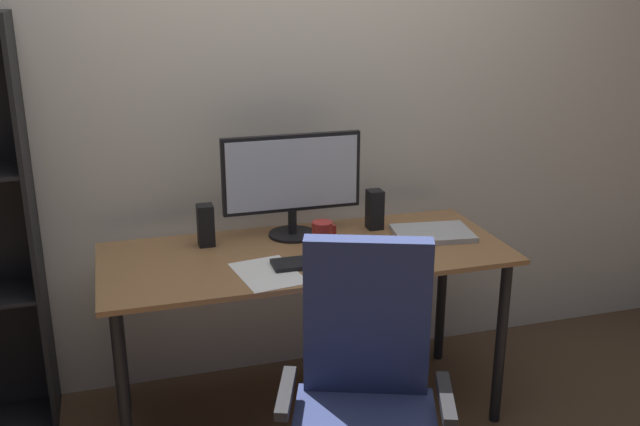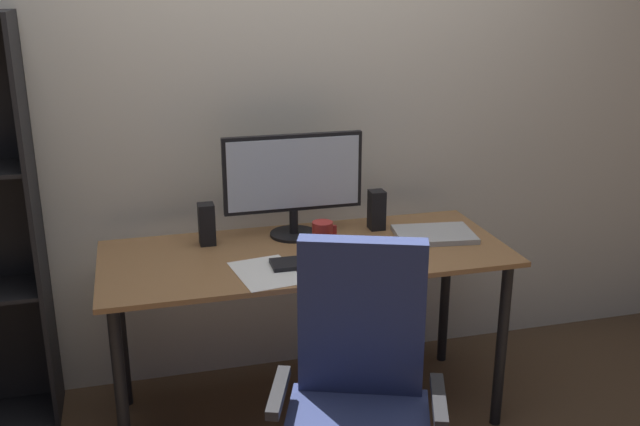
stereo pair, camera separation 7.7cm
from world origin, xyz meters
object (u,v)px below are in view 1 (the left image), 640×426
Objects in this scene: mouse at (359,253)px; office_chair at (365,419)px; coffee_mug at (322,235)px; speaker_right at (375,209)px; keyboard at (310,262)px; laptop at (433,233)px; speaker_left at (206,225)px; monitor at (292,179)px; desk at (306,272)px.

office_chair is (-0.20, -0.63, -0.30)m from mouse.
coffee_mug is (-0.11, 0.14, 0.04)m from mouse.
keyboard is at bearing -139.96° from speaker_right.
laptop is 0.27m from speaker_right.
office_chair is (0.35, -0.93, -0.37)m from speaker_left.
speaker_right is (0.36, -0.01, -0.16)m from monitor.
desk is 0.77m from office_chair.
speaker_right reaches higher than laptop.
desk is 0.43m from speaker_right.
mouse is at bearing -58.41° from monitor.
monitor reaches higher than coffee_mug.
desk is 0.44m from speaker_left.
monitor is 1.80× the size of laptop.
monitor reaches higher than mouse.
speaker_left is (-0.44, 0.16, 0.03)m from coffee_mug.
coffee_mug is 0.32m from speaker_right.
laptop is 1.00m from office_chair.
laptop is 0.94m from speaker_left.
coffee_mug reaches higher than mouse.
keyboard is (-0.02, -0.32, -0.24)m from monitor.
speaker_right reaches higher than coffee_mug.
keyboard is 0.48m from speaker_left.
desk is 0.16m from coffee_mug.
speaker_right is at bearing 29.25° from coffee_mug.
speaker_left is (-0.37, 0.18, 0.17)m from desk.
speaker_right is at bearing 40.38° from keyboard.
monitor is 3.39× the size of speaker_left.
laptop is at bearing 27.29° from mouse.
monitor is 0.42m from mouse.
mouse reaches higher than keyboard.
coffee_mug is (0.08, -0.17, -0.19)m from monitor.
speaker_left reaches higher than desk.
coffee_mug is at bearing 18.26° from desk.
mouse is at bearing -28.31° from speaker_left.
laptop is at bearing -0.13° from coffee_mug.
desk is 0.24m from mouse.
speaker_left is (-0.55, 0.30, 0.07)m from mouse.
speaker_right is at bearing 66.63° from mouse.
speaker_right is (0.18, 0.30, 0.07)m from mouse.
laptop is at bearing -16.52° from monitor.
desk is at bearing 81.38° from keyboard.
office_chair is at bearing -90.85° from monitor.
speaker_right is at bearing 149.18° from laptop.
speaker_left is at bearing 159.01° from mouse.
monitor is at bearing 109.47° from office_chair.
mouse is 0.18m from coffee_mug.
coffee_mug is (0.07, 0.02, 0.14)m from desk.
speaker_right is (0.72, 0.00, 0.00)m from speaker_left.
coffee_mug is 0.11× the size of office_chair.
keyboard is 3.02× the size of mouse.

